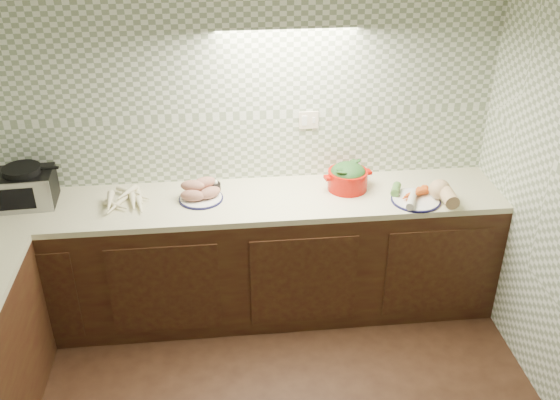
{
  "coord_description": "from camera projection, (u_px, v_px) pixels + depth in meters",
  "views": [
    {
      "loc": [
        -0.06,
        -2.07,
        2.89
      ],
      "look_at": [
        0.3,
        1.25,
        1.02
      ],
      "focal_mm": 40.0,
      "sensor_mm": 36.0,
      "label": 1
    }
  ],
  "objects": [
    {
      "name": "parsnip_pile",
      "position": [
        132.0,
        196.0,
        4.06
      ],
      "size": [
        0.28,
        0.37,
        0.07
      ],
      "color": "beige",
      "rests_on": "counter"
    },
    {
      "name": "veg_plate",
      "position": [
        426.0,
        193.0,
        4.05
      ],
      "size": [
        0.41,
        0.33,
        0.15
      ],
      "rotation": [
        0.0,
        0.0,
        -0.19
      ],
      "color": "#0F0E38",
      "rests_on": "counter"
    },
    {
      "name": "room",
      "position": [
        238.0,
        224.0,
        2.42
      ],
      "size": [
        3.6,
        3.6,
        2.6
      ],
      "color": "black",
      "rests_on": "ground"
    },
    {
      "name": "toaster_oven",
      "position": [
        25.0,
        187.0,
        3.98
      ],
      "size": [
        0.38,
        0.3,
        0.26
      ],
      "rotation": [
        0.0,
        0.0,
        0.05
      ],
      "color": "black",
      "rests_on": "counter"
    },
    {
      "name": "counter",
      "position": [
        119.0,
        346.0,
        3.52
      ],
      "size": [
        3.6,
        3.6,
        0.9
      ],
      "color": "black",
      "rests_on": "ground"
    },
    {
      "name": "onion_bowl",
      "position": [
        211.0,
        185.0,
        4.18
      ],
      "size": [
        0.13,
        0.13,
        0.1
      ],
      "color": "black",
      "rests_on": "counter"
    },
    {
      "name": "dutch_oven",
      "position": [
        348.0,
        177.0,
        4.17
      ],
      "size": [
        0.34,
        0.32,
        0.19
      ],
      "rotation": [
        0.0,
        0.0,
        0.2
      ],
      "color": "#B70C02",
      "rests_on": "counter"
    },
    {
      "name": "sweet_potato_plate",
      "position": [
        200.0,
        192.0,
        4.07
      ],
      "size": [
        0.29,
        0.29,
        0.13
      ],
      "rotation": [
        0.0,
        0.0,
        0.33
      ],
      "color": "#0F0E38",
      "rests_on": "counter"
    }
  ]
}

